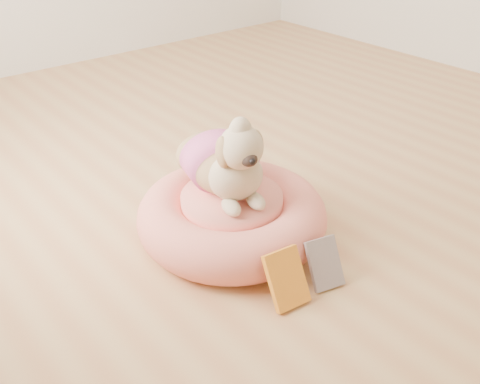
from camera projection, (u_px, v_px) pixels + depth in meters
floor at (297, 160)px, 2.74m from camera, size 4.50×4.50×0.00m
pet_bed at (232, 216)px, 2.12m from camera, size 0.75×0.75×0.19m
dog at (225, 148)px, 2.01m from camera, size 0.46×0.57×0.37m
book_yellow at (287, 279)px, 1.80m from camera, size 0.15×0.14×0.18m
book_white at (325, 263)px, 1.89m from camera, size 0.14×0.14×0.16m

